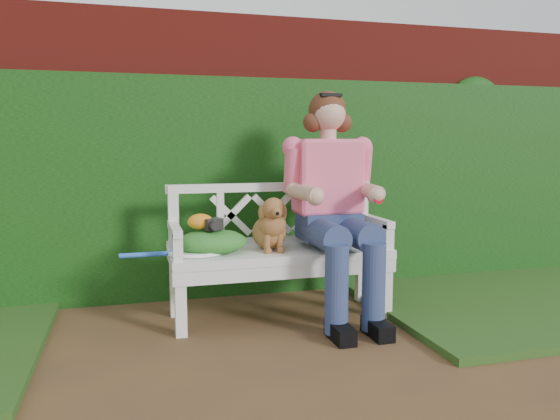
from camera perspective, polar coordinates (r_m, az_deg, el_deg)
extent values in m
plane|color=#4C3622|center=(2.88, -2.54, -17.72)|extent=(60.00, 60.00, 0.00)
cube|color=maroon|center=(4.49, -8.11, 5.64)|extent=(10.00, 0.30, 2.20)
cube|color=#1E5B15|center=(4.28, -7.67, 2.23)|extent=(10.00, 0.18, 1.70)
cube|color=#183310|center=(4.71, 24.73, -8.12)|extent=(2.60, 2.00, 0.05)
cube|color=black|center=(3.59, -7.05, -1.47)|extent=(0.14, 0.12, 0.08)
ellipsoid|color=orange|center=(3.61, -8.33, -1.21)|extent=(0.18, 0.14, 0.11)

